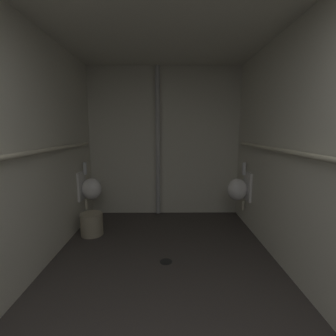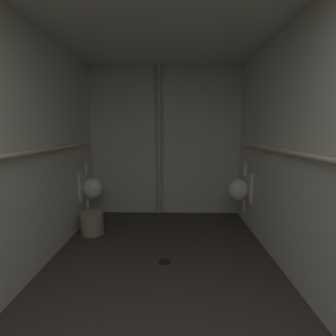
# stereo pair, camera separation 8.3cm
# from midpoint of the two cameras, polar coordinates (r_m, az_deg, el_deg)

# --- Properties ---
(floor) EXTENTS (2.71, 4.07, 0.08)m
(floor) POSITION_cam_midpoint_polar(r_m,az_deg,el_deg) (2.68, -0.84, -25.72)
(floor) COLOR #383330
(floor) RESTS_ON ground
(wall_left) EXTENTS (0.06, 4.07, 2.55)m
(wall_left) POSITION_cam_midpoint_polar(r_m,az_deg,el_deg) (2.62, -31.37, 2.97)
(wall_left) COLOR beige
(wall_left) RESTS_ON ground
(wall_right) EXTENTS (0.06, 4.07, 2.55)m
(wall_right) POSITION_cam_midpoint_polar(r_m,az_deg,el_deg) (2.54, 30.55, 2.89)
(wall_right) COLOR beige
(wall_right) RESTS_ON ground
(wall_back) EXTENTS (2.71, 0.06, 2.55)m
(wall_back) POSITION_cam_midpoint_polar(r_m,az_deg,el_deg) (4.21, 0.00, 6.13)
(wall_back) COLOR beige
(wall_back) RESTS_ON ground
(urinal_left_mid) EXTENTS (0.32, 0.30, 0.76)m
(urinal_left_mid) POSITION_cam_midpoint_polar(r_m,az_deg,el_deg) (3.94, -17.14, -4.49)
(urinal_left_mid) COLOR white
(urinal_right_mid) EXTENTS (0.32, 0.30, 0.76)m
(urinal_right_mid) POSITION_cam_midpoint_polar(r_m,az_deg,el_deg) (3.85, 17.26, -4.83)
(urinal_right_mid) COLOR white
(supply_pipe_left) EXTENTS (0.06, 3.28, 0.06)m
(supply_pipe_left) POSITION_cam_midpoint_polar(r_m,az_deg,el_deg) (2.59, -29.38, 3.12)
(supply_pipe_left) COLOR beige
(supply_pipe_right) EXTENTS (0.06, 3.32, 0.06)m
(supply_pipe_right) POSITION_cam_midpoint_polar(r_m,az_deg,el_deg) (2.46, 29.26, 2.85)
(supply_pipe_right) COLOR beige
(standpipe_back_wall) EXTENTS (0.08, 0.08, 2.50)m
(standpipe_back_wall) POSITION_cam_midpoint_polar(r_m,az_deg,el_deg) (4.11, -1.58, 6.05)
(standpipe_back_wall) COLOR #B2B2B2
(standpipe_back_wall) RESTS_ON ground
(floor_drain) EXTENTS (0.14, 0.14, 0.01)m
(floor_drain) POSITION_cam_midpoint_polar(r_m,az_deg,el_deg) (2.94, -0.03, -21.31)
(floor_drain) COLOR black
(floor_drain) RESTS_ON ground
(waste_bin) EXTENTS (0.31, 0.31, 0.31)m
(waste_bin) POSITION_cam_midpoint_polar(r_m,az_deg,el_deg) (3.70, -16.90, -12.46)
(waste_bin) COLOR #9E937A
(waste_bin) RESTS_ON ground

